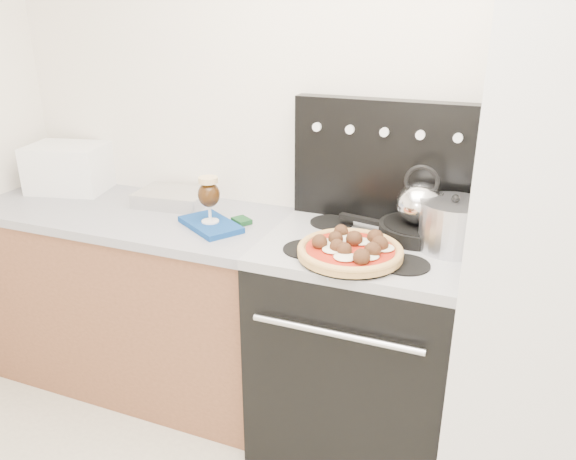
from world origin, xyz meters
The scene contains 16 objects.
room_shell centered at (0.00, 0.29, 1.25)m, with size 3.52×3.01×2.52m.
base_cabinet centered at (-1.02, 1.20, 0.43)m, with size 1.45×0.60×0.86m, color brown.
countertop centered at (-1.02, 1.20, 0.88)m, with size 1.48×0.63×0.04m, color #9A9AA5.
stove_body centered at (0.08, 1.18, 0.44)m, with size 0.76×0.65×0.88m, color black.
cooktop centered at (0.08, 1.18, 0.90)m, with size 0.76×0.65×0.04m, color #ADADB2.
backguard centered at (0.08, 1.45, 1.17)m, with size 0.76×0.08×0.50m, color black.
fridge centered at (0.78, 1.15, 0.95)m, with size 0.64×0.68×1.90m, color silver.
toaster_oven centered at (-1.48, 1.34, 1.01)m, with size 0.36×0.27×0.23m, color white.
foil_sheet centered at (-0.88, 1.34, 0.93)m, with size 0.32×0.24×0.06m, color white.
oven_mitt centered at (-0.57, 1.14, 0.91)m, with size 0.28×0.16×0.02m, color navy.
beer_glass centered at (-0.57, 1.14, 1.02)m, with size 0.09×0.09×0.20m, color black, non-canonical shape.
pizza_pan centered at (0.07, 1.01, 0.93)m, with size 0.36×0.36×0.01m, color black.
pizza centered at (0.07, 1.01, 0.96)m, with size 0.38×0.38×0.05m, color #C68649, non-canonical shape.
skillet centered at (0.25, 1.31, 0.95)m, with size 0.30×0.30×0.05m, color black.
tea_kettle centered at (0.25, 1.31, 1.07)m, with size 0.18×0.18×0.20m, color white, non-canonical shape.
stock_pot centered at (0.39, 1.23, 1.01)m, with size 0.24×0.24×0.17m, color silver.
Camera 1 is at (0.54, -0.77, 1.75)m, focal length 35.00 mm.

